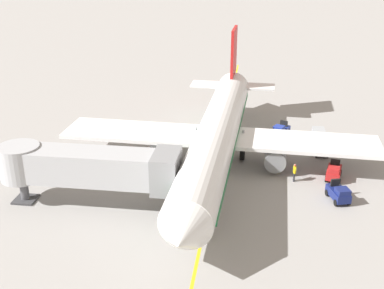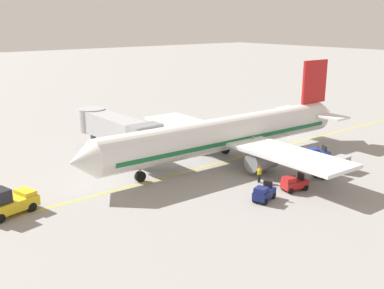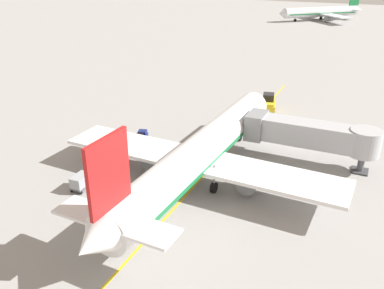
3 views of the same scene
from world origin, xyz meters
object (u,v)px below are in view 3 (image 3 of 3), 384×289
at_px(jet_bridge, 310,134).
at_px(baggage_tug_spare, 123,150).
at_px(distant_taxiing_airliner, 321,12).
at_px(baggage_tug_lead, 141,138).
at_px(pushback_tractor, 268,103).
at_px(baggage_tug_trailing, 104,199).
at_px(baggage_cart_second_in_train, 81,181).
at_px(ground_crew_wing_walker, 153,150).
at_px(baggage_cart_front, 98,169).
at_px(parked_airliner, 201,152).

bearing_deg(jet_bridge, baggage_tug_spare, -159.68).
bearing_deg(baggage_tug_spare, distant_taxiing_airliner, 88.68).
relative_size(jet_bridge, baggage_tug_lead, 5.35).
height_order(pushback_tractor, baggage_tug_trailing, pushback_tractor).
relative_size(baggage_cart_second_in_train, ground_crew_wing_walker, 1.73).
bearing_deg(distant_taxiing_airliner, baggage_cart_front, -91.04).
height_order(pushback_tractor, baggage_tug_spare, pushback_tractor).
height_order(parked_airliner, jet_bridge, parked_airliner).
height_order(baggage_tug_trailing, ground_crew_wing_walker, ground_crew_wing_walker).
distance_m(baggage_cart_second_in_train, distant_taxiing_airliner, 136.85).
xyz_separation_m(baggage_tug_lead, baggage_cart_second_in_train, (0.42, -12.45, 0.24)).
relative_size(jet_bridge, baggage_cart_front, 5.02).
relative_size(baggage_tug_spare, distant_taxiing_airliner, 0.10).
xyz_separation_m(parked_airliner, baggage_tug_lead, (-10.61, 5.57, -2.47)).
xyz_separation_m(pushback_tractor, baggage_cart_second_in_train, (-10.86, -31.12, -0.15)).
bearing_deg(jet_bridge, baggage_cart_second_in_train, -141.06).
bearing_deg(baggage_cart_front, distant_taxiing_airliner, 88.96).
bearing_deg(distant_taxiing_airliner, baggage_cart_second_in_train, -91.02).
bearing_deg(baggage_tug_trailing, baggage_tug_lead, 107.25).
distance_m(jet_bridge, baggage_cart_second_in_train, 25.38).
height_order(jet_bridge, pushback_tractor, jet_bridge).
bearing_deg(ground_crew_wing_walker, baggage_tug_lead, 137.78).
bearing_deg(baggage_tug_spare, baggage_tug_lead, 88.47).
height_order(baggage_tug_spare, baggage_cart_second_in_train, baggage_tug_spare).
relative_size(baggage_tug_lead, ground_crew_wing_walker, 1.62).
bearing_deg(baggage_cart_front, ground_crew_wing_walker, 64.69).
relative_size(baggage_tug_spare, baggage_cart_front, 0.92).
height_order(baggage_cart_second_in_train, ground_crew_wing_walker, ground_crew_wing_walker).
distance_m(pushback_tractor, baggage_tug_spare, 25.41).
xyz_separation_m(baggage_tug_trailing, baggage_cart_second_in_train, (-3.89, 1.45, 0.24)).
relative_size(baggage_cart_second_in_train, distant_taxiing_airliner, 0.10).
distance_m(baggage_tug_lead, distant_taxiing_airliner, 124.42).
relative_size(parked_airliner, distant_taxiing_airliner, 1.32).
bearing_deg(baggage_cart_front, parked_airliner, 21.30).
xyz_separation_m(parked_airliner, baggage_cart_second_in_train, (-10.19, -6.89, -2.24)).
bearing_deg(pushback_tractor, baggage_cart_front, -111.06).
bearing_deg(baggage_tug_lead, baggage_cart_second_in_train, -88.05).
distance_m(baggage_cart_front, distant_taxiing_airliner, 133.94).
bearing_deg(distant_taxiing_airliner, parked_airliner, -86.58).
bearing_deg(baggage_tug_lead, baggage_tug_spare, -91.53).
bearing_deg(ground_crew_wing_walker, baggage_tug_trailing, -85.41).
bearing_deg(ground_crew_wing_walker, baggage_cart_second_in_train, -108.00).
xyz_separation_m(jet_bridge, distant_taxiing_airliner, (-17.21, 120.94, -0.43)).
bearing_deg(distant_taxiing_airliner, baggage_tug_trailing, -89.39).
bearing_deg(baggage_cart_second_in_train, distant_taxiing_airliner, 88.98).
bearing_deg(parked_airliner, baggage_tug_trailing, -127.05).
relative_size(parked_airliner, ground_crew_wing_walker, 22.07).
height_order(baggage_tug_lead, distant_taxiing_airliner, distant_taxiing_airliner).
relative_size(parked_airliner, baggage_tug_spare, 13.81).
bearing_deg(baggage_tug_lead, distant_taxiing_airliner, 88.68).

